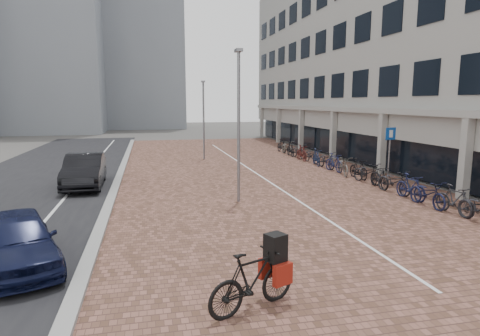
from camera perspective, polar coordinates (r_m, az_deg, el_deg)
name	(u,v)px	position (r m, az deg, el deg)	size (l,w,h in m)	color
ground	(290,252)	(11.09, 7.00, -11.55)	(140.00, 140.00, 0.00)	#474442
plaza_brick	(251,173)	(22.78, 1.58, -0.67)	(14.50, 42.00, 0.04)	brown
street_asphalt	(38,181)	(22.75, -26.37, -1.66)	(8.00, 50.00, 0.03)	black
curb	(119,177)	(22.13, -16.54, -1.18)	(0.35, 42.00, 0.14)	gray
lane_line	(81,179)	(22.36, -21.39, -1.47)	(0.12, 44.00, 0.00)	white
parking_line	(255,172)	(22.83, 2.06, -0.59)	(0.10, 30.00, 0.00)	white
office_building	(394,35)	(30.93, 20.68, 17.06)	(8.40, 40.00, 15.00)	gray
bg_towers	(58,23)	(60.50, -24.07, 18.00)	(33.00, 23.00, 32.00)	gray
car_navy	(18,240)	(11.14, -28.63, -8.88)	(1.59, 3.95, 1.35)	black
car_dark	(85,171)	(20.28, -20.91, -0.34)	(1.62, 4.66, 1.53)	black
hero_bike	(253,279)	(7.94, 1.81, -15.30)	(2.05, 1.30, 1.41)	black
parking_sign	(390,146)	(20.39, 20.22, 2.90)	(0.57, 0.15, 2.74)	slate
lamp_near	(239,128)	(15.78, -0.19, 5.57)	(0.12, 0.12, 5.83)	gray
lamp_far	(204,121)	(27.93, -5.11, 6.55)	(0.12, 0.12, 5.27)	gray
bike_row	(340,164)	(23.09, 13.85, 0.48)	(1.16, 21.43, 1.05)	black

